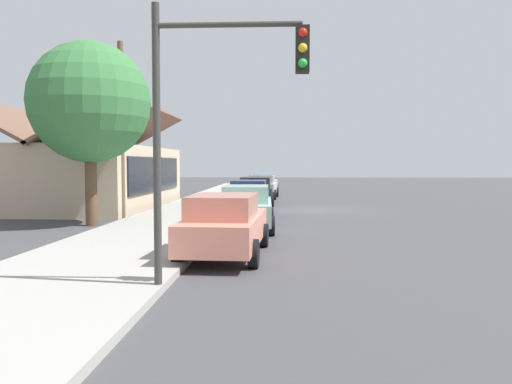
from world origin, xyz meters
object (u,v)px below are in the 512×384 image
car_charcoal (256,191)px  car_navy (249,197)px  traffic_light_main (215,100)px  car_seafoam (247,207)px  car_skyblue (264,183)px  shade_tree (90,103)px  utility_pole_wooden (121,126)px  car_silver (263,186)px  car_coral (225,225)px  fire_hydrant_red (235,194)px

car_charcoal → car_navy: bearing=179.0°
car_navy → traffic_light_main: size_ratio=0.85×
car_seafoam → car_skyblue: (21.94, 0.14, 0.00)m
shade_tree → traffic_light_main: 11.58m
car_navy → car_charcoal: same height
shade_tree → utility_pole_wooden: utility_pole_wooden is taller
car_charcoal → car_silver: bearing=-2.7°
car_charcoal → utility_pole_wooden: size_ratio=0.60×
car_navy → car_silver: same height
car_skyblue → shade_tree: size_ratio=0.70×
car_charcoal → car_silver: same height
car_skyblue → car_silver: bearing=-177.5°
car_silver → traffic_light_main: (-25.19, -0.13, 2.68)m
car_coral → utility_pole_wooden: utility_pole_wooden is taller
car_navy → shade_tree: bearing=128.1°
car_navy → shade_tree: shade_tree is taller
car_coral → car_charcoal: (16.15, 0.06, 0.00)m
car_silver → utility_pole_wooden: bearing=159.3°
car_seafoam → utility_pole_wooden: 7.39m
car_coral → car_skyblue: 27.05m
car_navy → shade_tree: 8.19m
traffic_light_main → utility_pole_wooden: 13.71m
car_navy → utility_pole_wooden: size_ratio=0.59×
car_charcoal → traffic_light_main: 20.02m
car_coral → car_silver: size_ratio=1.09×
fire_hydrant_red → car_skyblue: bearing=-9.3°
car_navy → fire_hydrant_red: (7.49, 1.33, -0.32)m
car_navy → traffic_light_main: 14.59m
car_seafoam → car_skyblue: 21.94m
car_coral → car_skyblue: same height
car_silver → shade_tree: 16.88m
car_coral → fire_hydrant_red: bearing=7.0°
car_coral → car_silver: (21.49, -0.12, -0.00)m
car_navy → car_skyblue: same height
car_seafoam → fire_hydrant_red: 13.12m
traffic_light_main → car_skyblue: bearing=0.4°
car_coral → shade_tree: 9.24m
car_silver → fire_hydrant_red: size_ratio=6.29×
car_coral → shade_tree: (6.14, 5.77, 3.80)m
car_skyblue → traffic_light_main: 30.87m
car_coral → traffic_light_main: (-3.70, -0.24, 2.68)m
traffic_light_main → fire_hydrant_red: bearing=4.3°
car_seafoam → car_skyblue: size_ratio=0.99×
car_silver → utility_pole_wooden: utility_pole_wooden is taller
car_seafoam → car_silver: size_ratio=1.07×
car_charcoal → fire_hydrant_red: 2.42m
car_seafoam → shade_tree: bearing=78.4°
car_skyblue → utility_pole_wooden: utility_pole_wooden is taller
car_coral → car_skyblue: (27.05, -0.04, 0.00)m
car_charcoal → car_seafoam: bearing=-179.5°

